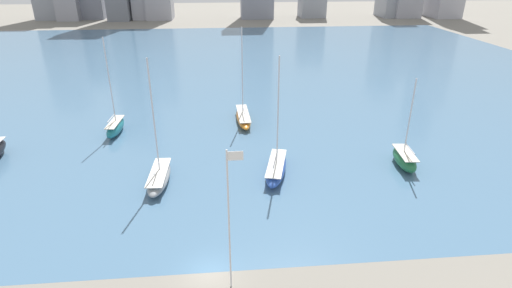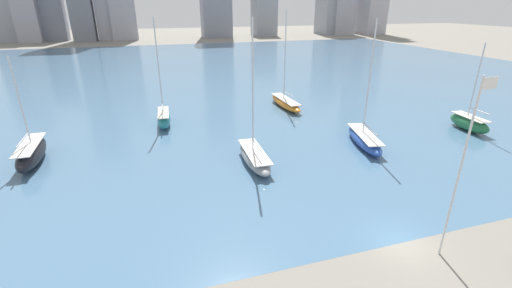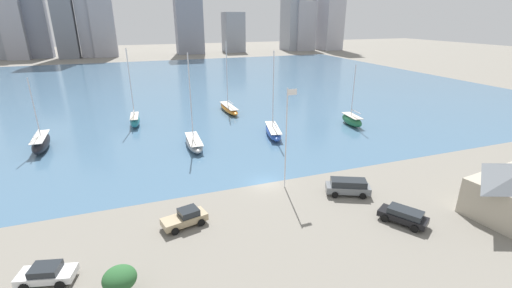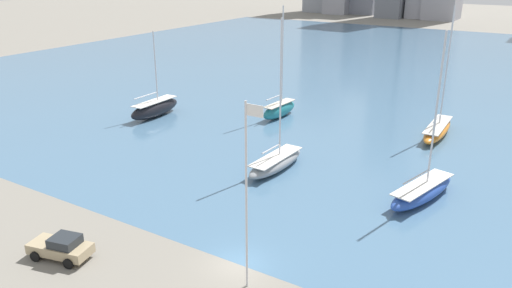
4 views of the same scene
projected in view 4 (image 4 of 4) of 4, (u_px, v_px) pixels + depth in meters
ground_plane at (238, 264)px, 34.83m from camera, size 500.00×500.00×0.00m
harbor_water at (453, 78)px, 90.60m from camera, size 180.00×140.00×0.00m
flag_pole at (247, 193)px, 30.17m from camera, size 1.24×0.14×12.48m
sailboat_blue at (422, 190)px, 44.02m from camera, size 4.59×9.95×14.74m
sailboat_teal at (279, 109)px, 67.43m from camera, size 2.21×7.36×14.66m
sailboat_orange at (437, 129)px, 60.24m from camera, size 2.49×10.80×15.27m
sailboat_gray at (276, 162)px, 50.43m from camera, size 2.71×9.15×15.01m
sailboat_black at (155, 108)px, 67.65m from camera, size 2.38×8.99×11.40m
parked_pickup_tan at (61, 247)px, 35.32m from camera, size 4.81×2.98×1.75m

